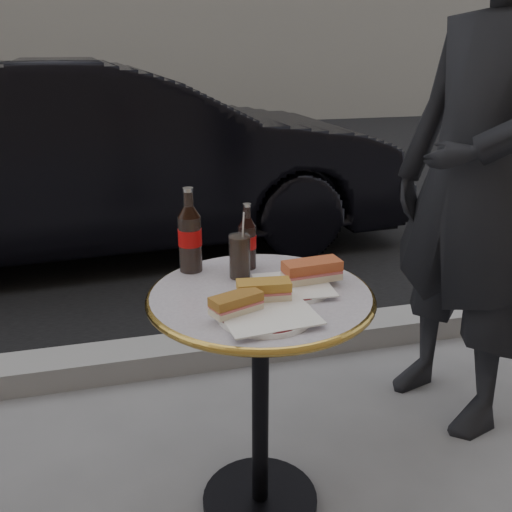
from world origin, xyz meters
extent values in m
plane|color=slate|center=(0.00, 0.00, 0.00)|extent=(80.00, 80.00, 0.00)
cube|color=black|center=(0.00, 5.00, 0.00)|extent=(40.00, 8.00, 0.00)
cube|color=gray|center=(0.00, 0.90, 0.05)|extent=(40.00, 0.20, 0.12)
cylinder|color=white|center=(-0.03, -0.14, 0.74)|extent=(0.26, 0.26, 0.01)
cylinder|color=white|center=(0.09, 0.00, 0.74)|extent=(0.25, 0.25, 0.01)
cube|color=#996426|center=(-0.10, -0.13, 0.77)|extent=(0.14, 0.10, 0.05)
cube|color=#B47E2D|center=(-0.01, -0.07, 0.77)|extent=(0.14, 0.08, 0.05)
cube|color=#B8532E|center=(0.15, 0.02, 0.77)|extent=(0.17, 0.09, 0.06)
cylinder|color=black|center=(-0.03, 0.12, 0.80)|extent=(0.06, 0.06, 0.13)
imported|color=black|center=(-0.31, 2.59, 0.63)|extent=(1.57, 3.93, 1.27)
imported|color=black|center=(0.86, 0.32, 0.92)|extent=(0.60, 0.76, 1.84)
camera|label=1|loc=(-0.37, -1.37, 1.37)|focal=40.00mm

